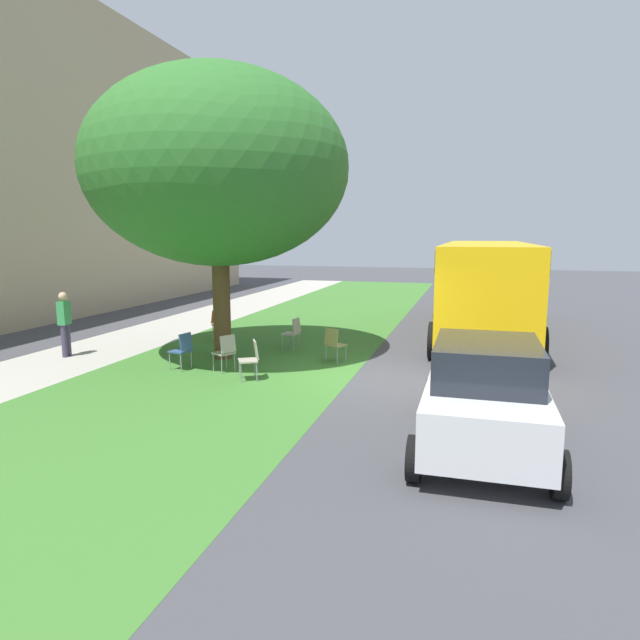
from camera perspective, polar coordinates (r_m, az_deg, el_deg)
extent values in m
plane|color=#424247|center=(12.41, 4.56, -5.83)|extent=(80.00, 80.00, 0.00)
cube|color=#3D752D|center=(13.37, -9.06, -4.81)|extent=(48.00, 6.00, 0.01)
cube|color=#ADA89E|center=(15.71, -23.82, -3.41)|extent=(48.00, 2.80, 0.01)
cylinder|color=brown|center=(14.05, -10.25, 2.45)|extent=(0.44, 0.44, 3.21)
ellipsoid|color=#2D6B28|center=(14.05, -10.62, 15.27)|extent=(6.41, 6.41, 4.74)
cube|color=#ADA393|center=(12.01, -7.54, -4.22)|extent=(0.56, 0.55, 0.04)
cube|color=#ADA393|center=(11.98, -6.71, -3.06)|extent=(0.39, 0.27, 0.40)
cylinder|color=gray|center=(12.22, -8.40, -5.11)|extent=(0.02, 0.02, 0.42)
cylinder|color=gray|center=(11.87, -8.25, -5.52)|extent=(0.02, 0.02, 0.42)
cylinder|color=gray|center=(12.25, -6.81, -5.04)|extent=(0.02, 0.02, 0.42)
cylinder|color=gray|center=(11.91, -6.61, -5.45)|extent=(0.02, 0.02, 0.42)
cube|color=#ADA393|center=(15.08, -3.07, -1.44)|extent=(0.47, 0.45, 0.04)
cube|color=#ADA393|center=(14.96, -2.46, -0.58)|extent=(0.41, 0.14, 0.40)
cylinder|color=gray|center=(15.36, -3.33, -2.12)|extent=(0.02, 0.02, 0.42)
cylinder|color=gray|center=(15.04, -3.95, -2.36)|extent=(0.02, 0.02, 0.42)
cylinder|color=gray|center=(15.21, -2.18, -2.22)|extent=(0.02, 0.02, 0.42)
cylinder|color=gray|center=(14.89, -2.78, -2.47)|extent=(0.02, 0.02, 0.42)
cube|color=olive|center=(13.53, 1.68, -2.64)|extent=(0.54, 0.55, 0.04)
cube|color=olive|center=(13.35, 1.19, -1.75)|extent=(0.25, 0.40, 0.40)
cylinder|color=gray|center=(13.60, 2.71, -3.57)|extent=(0.02, 0.02, 0.42)
cylinder|color=gray|center=(13.82, 1.54, -3.36)|extent=(0.02, 0.02, 0.42)
cylinder|color=gray|center=(13.34, 1.81, -3.82)|extent=(0.02, 0.02, 0.42)
cylinder|color=gray|center=(13.57, 0.63, -3.60)|extent=(0.02, 0.02, 0.42)
cube|color=#C64C1E|center=(16.93, -10.35, -0.42)|extent=(0.44, 0.42, 0.04)
cube|color=#C64C1E|center=(16.96, -10.94, 0.40)|extent=(0.40, 0.10, 0.40)
cylinder|color=gray|center=(16.74, -10.04, -1.32)|extent=(0.02, 0.02, 0.42)
cylinder|color=gray|center=(17.06, -9.57, -1.11)|extent=(0.02, 0.02, 0.42)
cylinder|color=gray|center=(16.87, -11.11, -1.27)|extent=(0.02, 0.02, 0.42)
cylinder|color=gray|center=(17.20, -10.61, -1.06)|extent=(0.02, 0.02, 0.42)
cube|color=#335184|center=(13.26, -14.39, -3.17)|extent=(0.49, 0.47, 0.04)
cube|color=#335184|center=(13.10, -13.84, -2.22)|extent=(0.41, 0.16, 0.40)
cylinder|color=gray|center=(13.55, -14.40, -3.90)|extent=(0.02, 0.02, 0.42)
cylinder|color=gray|center=(13.29, -15.42, -4.19)|extent=(0.02, 0.02, 0.42)
cylinder|color=gray|center=(13.33, -13.29, -4.07)|extent=(0.02, 0.02, 0.42)
cylinder|color=gray|center=(13.07, -14.31, -4.37)|extent=(0.02, 0.02, 0.42)
cube|color=#ADA393|center=(12.85, -10.02, -3.41)|extent=(0.56, 0.56, 0.04)
cube|color=#ADA393|center=(12.65, -9.59, -2.48)|extent=(0.39, 0.27, 0.40)
cylinder|color=gray|center=(13.13, -9.77, -4.15)|extent=(0.02, 0.02, 0.42)
cylinder|color=gray|center=(12.94, -11.08, -4.39)|extent=(0.02, 0.02, 0.42)
cylinder|color=gray|center=(12.86, -8.90, -4.41)|extent=(0.02, 0.02, 0.42)
cylinder|color=gray|center=(12.66, -10.23, -4.66)|extent=(0.02, 0.02, 0.42)
cube|color=silver|center=(8.54, 16.78, -8.36)|extent=(3.70, 1.64, 0.76)
cube|color=#1E232B|center=(8.22, 17.00, -4.33)|extent=(1.90, 1.44, 0.64)
cylinder|color=black|center=(10.00, 11.54, -7.86)|extent=(0.60, 0.18, 0.60)
cylinder|color=black|center=(10.04, 21.59, -8.26)|extent=(0.60, 0.18, 0.60)
cylinder|color=black|center=(7.37, 9.83, -14.05)|extent=(0.60, 0.18, 0.60)
cylinder|color=black|center=(7.43, 23.75, -14.54)|extent=(0.60, 0.18, 0.60)
cube|color=yellow|center=(17.96, 16.89, 3.70)|extent=(10.40, 2.44, 2.50)
cube|color=black|center=(18.00, 16.83, 2.59)|extent=(10.30, 2.46, 0.12)
cube|color=black|center=(17.91, 17.02, 6.57)|extent=(10.30, 2.46, 0.56)
cylinder|color=black|center=(22.08, 13.31, 1.76)|extent=(0.96, 0.28, 0.96)
cylinder|color=black|center=(22.12, 19.85, 1.48)|extent=(0.96, 0.28, 0.96)
cylinder|color=black|center=(14.18, 11.84, -2.13)|extent=(0.96, 0.28, 0.96)
cylinder|color=black|center=(14.24, 22.00, -2.55)|extent=(0.96, 0.28, 0.96)
cylinder|color=#3F3851|center=(15.57, -25.15, -2.01)|extent=(0.14, 0.14, 0.85)
cylinder|color=#3F3851|center=(15.73, -24.83, -1.89)|extent=(0.14, 0.14, 0.85)
cube|color=#338C4C|center=(15.54, -25.16, 0.67)|extent=(0.39, 0.27, 0.60)
sphere|color=tan|center=(15.49, -25.27, 2.25)|extent=(0.22, 0.22, 0.22)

